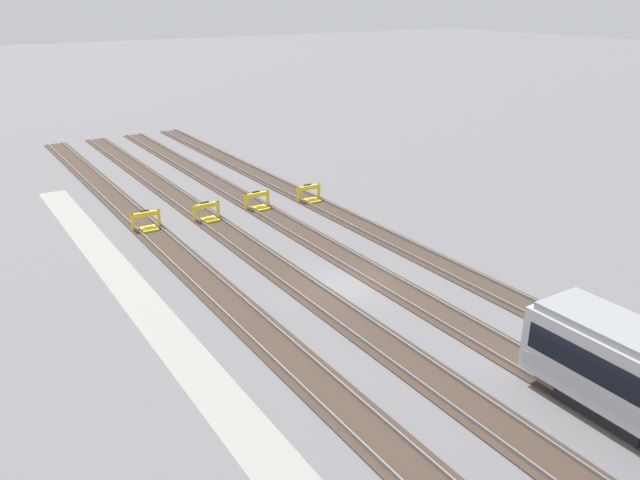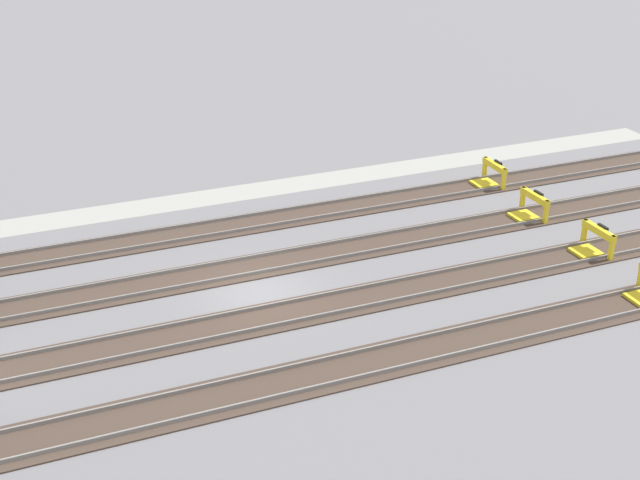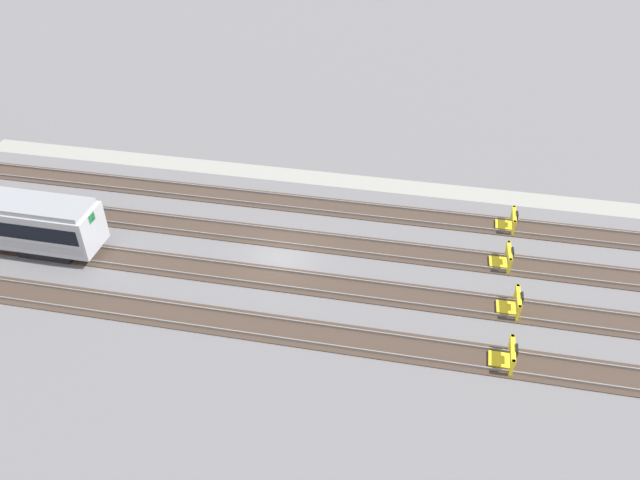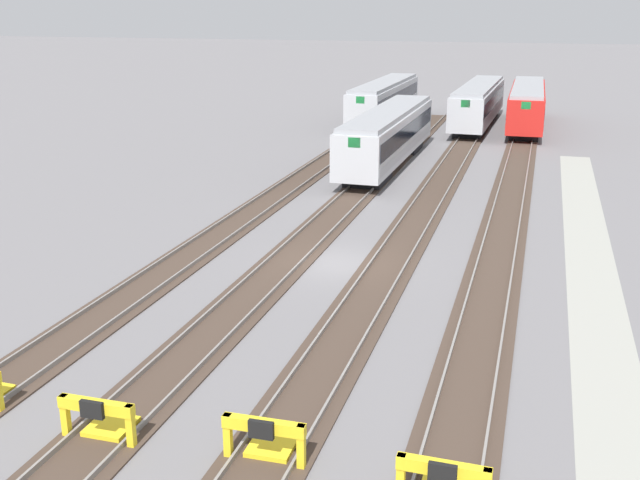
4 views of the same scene
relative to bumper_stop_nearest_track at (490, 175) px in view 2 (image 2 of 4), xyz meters
name	(u,v)px [view 2 (image 2 of 4)]	position (x,y,z in m)	size (l,w,h in m)	color
ground_plane	(260,292)	(14.43, 6.30, -0.51)	(400.00, 400.00, 0.00)	slate
service_walkway	(193,200)	(14.43, -3.78, -0.51)	(54.00, 2.00, 0.01)	#9E9E93
rail_track_nearest	(215,229)	(14.43, 0.00, -0.47)	(90.00, 2.24, 0.21)	#47382D
rail_track_near_inner	(243,268)	(14.43, 4.20, -0.47)	(90.00, 2.24, 0.21)	#47382D
rail_track_middle	(278,316)	(14.43, 8.40, -0.47)	(90.00, 2.24, 0.21)	#47382D
rail_track_far_inner	(321,375)	(14.43, 12.61, -0.47)	(90.00, 2.24, 0.21)	#47382D
bumper_stop_nearest_track	(490,175)	(0.00, 0.00, 0.00)	(1.35, 2.00, 1.22)	yellow
bumper_stop_near_inner_track	(530,207)	(0.49, 4.21, 0.00)	(1.36, 2.01, 1.22)	yellow
bumper_stop_middle_track	(593,242)	(0.17, 8.41, 0.00)	(1.35, 2.00, 1.22)	yellow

